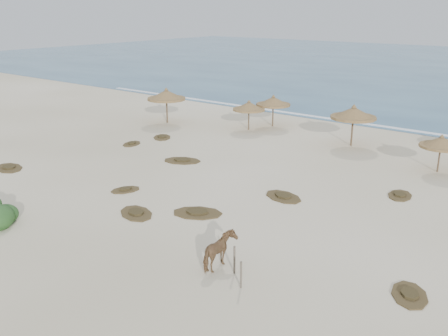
{
  "coord_description": "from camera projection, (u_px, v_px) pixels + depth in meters",
  "views": [
    {
      "loc": [
        14.54,
        -15.42,
        9.83
      ],
      "look_at": [
        -1.44,
        5.0,
        1.42
      ],
      "focal_mm": 40.0,
      "sensor_mm": 36.0,
      "label": 1
    }
  ],
  "objects": [
    {
      "name": "foam_line",
      "position": [
        388.0,
        127.0,
        42.59
      ],
      "size": [
        70.0,
        0.6,
        0.01
      ],
      "primitive_type": "cube",
      "color": "white",
      "rests_on": "ground"
    },
    {
      "name": "scrub_4",
      "position": [
        410.0,
        295.0,
        17.76
      ],
      "size": [
        1.96,
        2.29,
        0.16
      ],
      "rotation": [
        0.0,
        0.0,
        2.01
      ],
      "color": "brown",
      "rests_on": "ground"
    },
    {
      "name": "scrub_0",
      "position": [
        9.0,
        168.0,
        31.75
      ],
      "size": [
        2.67,
        2.07,
        0.16
      ],
      "rotation": [
        0.0,
        0.0,
        2.9
      ],
      "color": "brown",
      "rests_on": "ground"
    },
    {
      "name": "scrub_1",
      "position": [
        182.0,
        160.0,
        33.27
      ],
      "size": [
        2.97,
        2.55,
        0.16
      ],
      "rotation": [
        0.0,
        0.0,
        0.44
      ],
      "color": "brown",
      "rests_on": "ground"
    },
    {
      "name": "palapa_1",
      "position": [
        273.0,
        102.0,
        42.41
      ],
      "size": [
        3.78,
        3.78,
        2.74
      ],
      "rotation": [
        0.0,
        0.0,
        0.37
      ],
      "color": "brown",
      "rests_on": "ground"
    },
    {
      "name": "ground",
      "position": [
        182.0,
        229.0,
        23.11
      ],
      "size": [
        160.0,
        160.0,
        0.0
      ],
      "primitive_type": "plane",
      "color": "#F7E7CB",
      "rests_on": "ground"
    },
    {
      "name": "scrub_11",
      "position": [
        136.0,
        213.0,
        24.78
      ],
      "size": [
        2.61,
        2.16,
        0.16
      ],
      "rotation": [
        0.0,
        0.0,
        2.77
      ],
      "color": "brown",
      "rests_on": "ground"
    },
    {
      "name": "scrub_6",
      "position": [
        162.0,
        137.0,
        39.19
      ],
      "size": [
        2.4,
        2.43,
        0.16
      ],
      "rotation": [
        0.0,
        0.0,
        2.33
      ],
      "color": "brown",
      "rests_on": "ground"
    },
    {
      "name": "scrub_2",
      "position": [
        125.0,
        190.0,
        27.96
      ],
      "size": [
        1.65,
        1.95,
        0.16
      ],
      "rotation": [
        0.0,
        0.0,
        1.16
      ],
      "color": "brown",
      "rests_on": "ground"
    },
    {
      "name": "fence_post_far",
      "position": [
        234.0,
        260.0,
        19.13
      ],
      "size": [
        0.09,
        0.09,
        1.15
      ],
      "primitive_type": "cylinder",
      "rotation": [
        0.0,
        0.0,
        0.1
      ],
      "color": "brown",
      "rests_on": "ground"
    },
    {
      "name": "scrub_8",
      "position": [
        132.0,
        144.0,
        37.35
      ],
      "size": [
        1.72,
        2.08,
        0.16
      ],
      "rotation": [
        0.0,
        0.0,
        1.94
      ],
      "color": "brown",
      "rests_on": "ground"
    },
    {
      "name": "fence_post_near",
      "position": [
        241.0,
        275.0,
        18.14
      ],
      "size": [
        0.1,
        0.1,
        1.07
      ],
      "primitive_type": "cylinder",
      "rotation": [
        0.0,
        0.0,
        0.28
      ],
      "color": "brown",
      "rests_on": "ground"
    },
    {
      "name": "scrub_9",
      "position": [
        197.0,
        213.0,
        24.83
      ],
      "size": [
        3.0,
        2.65,
        0.16
      ],
      "rotation": [
        0.0,
        0.0,
        0.5
      ],
      "color": "brown",
      "rests_on": "ground"
    },
    {
      "name": "palapa_5",
      "position": [
        441.0,
        143.0,
        30.57
      ],
      "size": [
        2.79,
        2.79,
        2.42
      ],
      "rotation": [
        0.0,
        0.0,
        0.08
      ],
      "color": "brown",
      "rests_on": "ground"
    },
    {
      "name": "palapa_2",
      "position": [
        249.0,
        107.0,
        41.22
      ],
      "size": [
        3.12,
        3.12,
        2.52
      ],
      "rotation": [
        0.0,
        0.0,
        0.17
      ],
      "color": "brown",
      "rests_on": "ground"
    },
    {
      "name": "palapa_0",
      "position": [
        166.0,
        95.0,
        43.57
      ],
      "size": [
        4.06,
        4.06,
        3.13
      ],
      "rotation": [
        0.0,
        0.0,
        0.25
      ],
      "color": "brown",
      "rests_on": "ground"
    },
    {
      "name": "scrub_7",
      "position": [
        400.0,
        195.0,
        27.13
      ],
      "size": [
        1.6,
        2.12,
        0.16
      ],
      "rotation": [
        0.0,
        0.0,
        1.77
      ],
      "color": "brown",
      "rests_on": "ground"
    },
    {
      "name": "scrub_3",
      "position": [
        283.0,
        196.0,
        26.95
      ],
      "size": [
        2.67,
        2.14,
        0.16
      ],
      "rotation": [
        0.0,
        0.0,
        2.84
      ],
      "color": "brown",
      "rests_on": "ground"
    },
    {
      "name": "horse",
      "position": [
        219.0,
        252.0,
        19.45
      ],
      "size": [
        0.98,
        1.79,
        1.44
      ],
      "primitive_type": "imported",
      "rotation": [
        0.0,
        0.0,
        3.27
      ],
      "color": "brown",
      "rests_on": "ground"
    },
    {
      "name": "palapa_3",
      "position": [
        353.0,
        114.0,
        36.28
      ],
      "size": [
        3.55,
        3.55,
        3.11
      ],
      "rotation": [
        0.0,
        0.0,
        0.07
      ],
      "color": "brown",
      "rests_on": "ground"
    }
  ]
}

